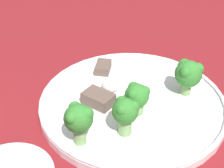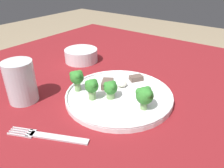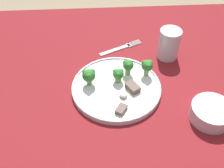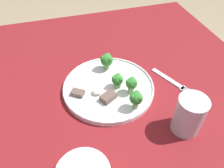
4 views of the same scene
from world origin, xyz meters
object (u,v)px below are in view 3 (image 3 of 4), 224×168
(fork, at_px, (120,48))
(cream_bowl, at_px, (211,113))
(dinner_plate, at_px, (116,87))
(drinking_glass, at_px, (169,45))

(fork, distance_m, cream_bowl, 0.41)
(dinner_plate, relative_size, drinking_glass, 2.59)
(drinking_glass, bearing_deg, cream_bowl, 12.85)
(fork, height_order, drinking_glass, drinking_glass)
(dinner_plate, xyz_separation_m, drinking_glass, (-0.16, 0.20, 0.04))
(fork, xyz_separation_m, cream_bowl, (0.34, 0.23, 0.02))
(fork, height_order, cream_bowl, cream_bowl)
(dinner_plate, height_order, fork, dinner_plate)
(dinner_plate, height_order, cream_bowl, cream_bowl)
(cream_bowl, height_order, drinking_glass, drinking_glass)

